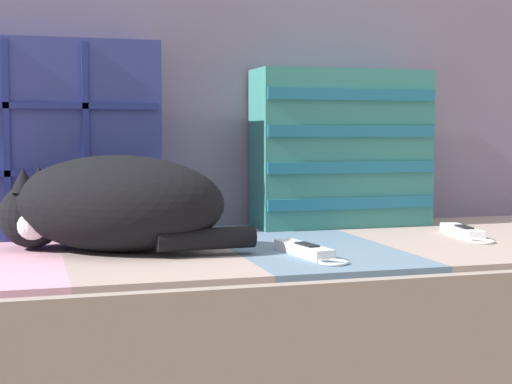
% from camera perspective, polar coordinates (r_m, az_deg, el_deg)
% --- Properties ---
extents(couch, '(2.15, 0.79, 0.42)m').
position_cam_1_polar(couch, '(1.57, 2.43, -11.23)').
color(couch, '#3D3838').
rests_on(couch, ground_plane).
extents(sofa_backrest, '(2.11, 0.14, 0.56)m').
position_cam_1_polar(sofa_backrest, '(1.82, -0.80, 6.72)').
color(sofa_backrest, slate).
rests_on(sofa_backrest, couch).
extents(throw_pillow_quilted, '(0.44, 0.14, 0.39)m').
position_cam_1_polar(throw_pillow_quilted, '(1.61, -15.03, 3.74)').
color(throw_pillow_quilted, navy).
rests_on(throw_pillow_quilted, couch).
extents(throw_pillow_striped, '(0.39, 0.14, 0.34)m').
position_cam_1_polar(throw_pillow_striped, '(1.74, 6.21, 3.17)').
color(throw_pillow_striped, '#337A70').
rests_on(throw_pillow_striped, couch).
extents(sleeping_cat, '(0.44, 0.35, 0.17)m').
position_cam_1_polar(sleeping_cat, '(1.39, -10.72, -0.98)').
color(sleeping_cat, black).
rests_on(sleeping_cat, couch).
extents(game_remote_near, '(0.08, 0.21, 0.02)m').
position_cam_1_polar(game_remote_near, '(1.62, 14.85, -2.83)').
color(game_remote_near, white).
rests_on(game_remote_near, couch).
extents(game_remote_far, '(0.07, 0.21, 0.02)m').
position_cam_1_polar(game_remote_far, '(1.33, 3.65, -4.27)').
color(game_remote_far, white).
rests_on(game_remote_far, couch).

